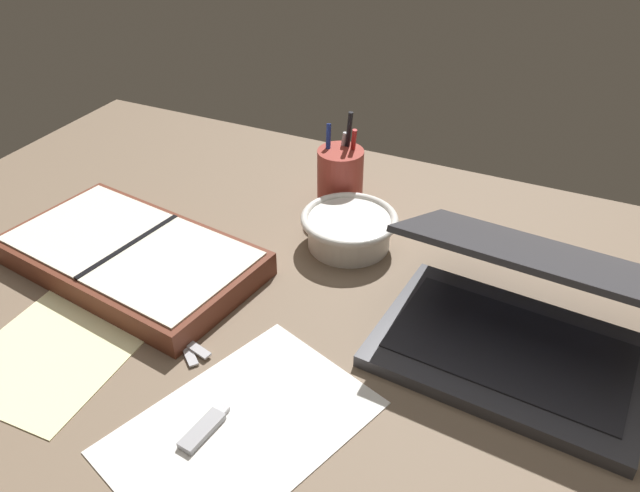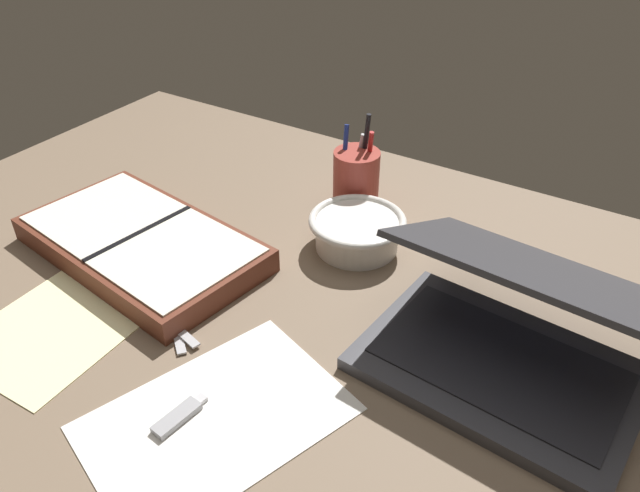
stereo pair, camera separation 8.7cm
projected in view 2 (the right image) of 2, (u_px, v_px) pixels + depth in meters
The scene contains 9 objects.
desk_top at pixel (268, 300), 90.16cm from camera, with size 140.00×100.00×2.00cm, color #75604C.
laptop at pixel (511, 334), 75.68cm from camera, with size 34.85×30.81×16.69cm.
bowl at pixel (357, 231), 97.65cm from camera, with size 15.33×15.33×5.54cm.
pen_cup at pixel (356, 180), 106.25cm from camera, with size 7.87×7.87×16.85cm.
planner at pixel (142, 244), 96.59cm from camera, with size 41.10×26.78×4.25cm.
scissors at pixel (164, 310), 86.24cm from camera, with size 12.77×9.24×0.80cm.
paper_sheet_front at pixel (216, 418), 71.21cm from camera, with size 19.68×28.77×0.16cm, color white.
paper_sheet_beside_planner at pixel (73, 316), 85.71cm from camera, with size 19.04×28.35×0.16cm, color #F4EFB2.
usb_drive at pixel (178, 417), 70.81cm from camera, with size 2.71×7.34×1.00cm.
Camera 2 is at (43.33, -54.84, 58.97)cm, focal length 35.00 mm.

